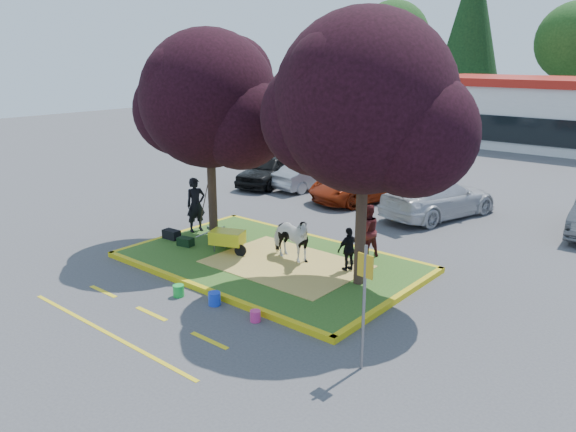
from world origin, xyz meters
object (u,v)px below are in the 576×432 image
Objects in this scene: bucket_green at (179,291)px; car_black at (270,169)px; wheelbarrow at (228,238)px; calf at (226,237)px; bucket_pink at (255,316)px; handler at (196,205)px; sign_post at (364,294)px; car_silver at (310,175)px; bucket_blue at (214,299)px; cow at (290,238)px.

car_black is (-6.60, 10.88, 0.57)m from bucket_green.
bucket_green is at bearing -90.73° from wheelbarrow.
calf reaches higher than bucket_green.
calf is 0.60× the size of wheelbarrow.
handler is at bearing 149.94° from bucket_pink.
sign_post reaches higher than bucket_green.
car_black reaches higher than calf.
wheelbarrow is 6.72× the size of bucket_pink.
bucket_blue is at bearing 124.26° from car_silver.
sign_post reaches higher than calf.
handler is 5.05m from bucket_green.
car_black is (-11.96, 10.78, -0.85)m from sign_post.
cow reaches higher than bucket_blue.
car_silver is (-1.27, 7.86, -0.46)m from handler.
bucket_green is at bearing -43.94° from calf.
cow is at bearing 95.40° from bucket_blue.
car_silver is (-3.60, 8.68, -0.01)m from wheelbarrow.
cow is 4.18m from handler.
bucket_blue is at bearing -67.04° from car_black.
bucket_green is 0.08× the size of car_silver.
bucket_pink is at bearing 129.47° from car_silver.
handler reaches higher than bucket_blue.
bucket_blue is (1.06, 0.24, 0.01)m from bucket_green.
car_silver reaches higher than bucket_pink.
cow reaches higher than bucket_pink.
sign_post is 0.60× the size of car_black.
handler is at bearing 106.34° from car_silver.
bucket_blue is (-1.36, 0.00, 0.03)m from bucket_pink.
bucket_pink is 0.06× the size of car_black.
bucket_pink is at bearing -62.52° from car_black.
bucket_pink is 13.96m from car_black.
calf reaches higher than bucket_blue.
bucket_green is (-0.75, -3.47, -0.67)m from cow.
sign_post is 9.67× the size of bucket_pink.
bucket_green is 0.07× the size of car_black.
car_silver is at bearing 129.07° from calf.
calf is (-2.45, -0.15, -0.44)m from cow.
bucket_pink is 0.81× the size of bucket_blue.
handler reaches higher than bucket_pink.
bucket_green is at bearing -71.54° from car_black.
cow is 1.51× the size of calf.
cow reaches higher than calf.
sign_post is at bearing -93.84° from handler.
sign_post is (8.77, -3.52, 0.50)m from handler.
wheelbarrow is at bearing 115.20° from cow.
car_black is at bearing 49.69° from cow.
car_silver is at bearing 138.47° from sign_post.
handler reaches higher than bucket_green.
sign_post is at bearing 138.61° from car_silver.
bucket_pink is at bearing -0.20° from bucket_blue.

